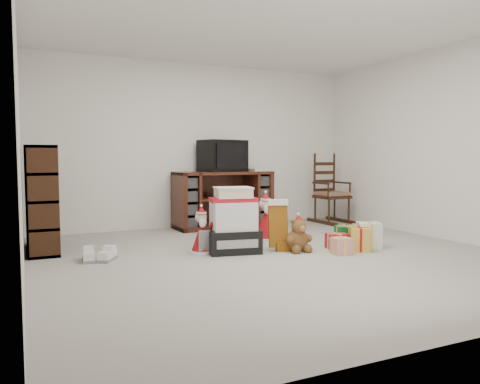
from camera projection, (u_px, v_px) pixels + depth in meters
name	position (u px, v px, depth m)	size (l,w,h in m)	color
room	(279.00, 141.00, 4.97)	(5.01, 5.01, 2.51)	#AAA69C
tv_stand	(223.00, 199.00, 7.14)	(1.52, 0.60, 0.86)	#482114
bookshelf	(41.00, 201.00, 5.32)	(0.33, 0.98, 1.20)	#32190D
rocking_chair	(330.00, 198.00, 7.69)	(0.50, 0.80, 1.18)	#32190D
gift_pile	(233.00, 224.00, 5.26)	(0.64, 0.51, 0.72)	black
red_suitcase	(235.00, 231.00, 5.25)	(0.41, 0.28, 0.58)	maroon
stocking	(278.00, 225.00, 5.35)	(0.28, 0.12, 0.60)	#0C6D10
teddy_bear	(298.00, 237.00, 5.32)	(0.25, 0.22, 0.38)	brown
santa_figurine	(266.00, 222.00, 6.01)	(0.31, 0.29, 0.63)	#A01117
mrs_claus_figurine	(201.00, 235.00, 5.22)	(0.26, 0.25, 0.53)	#A01117
sneaker_pair	(98.00, 256.00, 4.84)	(0.38, 0.31, 0.10)	white
gift_cluster	(351.00, 238.00, 5.55)	(0.68, 0.95, 0.23)	#B01424
crt_television	(223.00, 156.00, 7.12)	(0.74, 0.61, 0.48)	black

